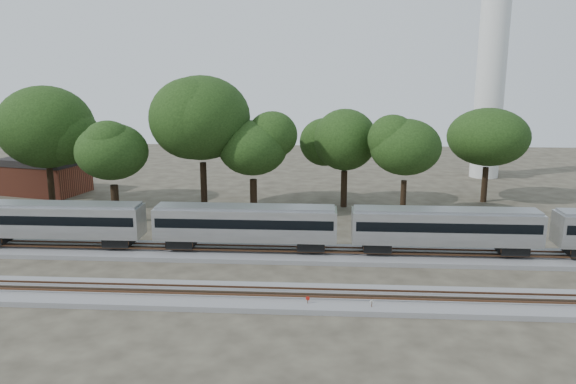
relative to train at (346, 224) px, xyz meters
name	(u,v)px	position (x,y,z in m)	size (l,w,h in m)	color
ground	(241,279)	(-8.62, -6.00, -3.07)	(160.00, 160.00, 0.00)	#383328
track_far	(250,253)	(-8.62, 0.00, -2.87)	(160.00, 5.00, 0.73)	slate
track_near	(233,296)	(-8.62, -10.00, -2.87)	(160.00, 5.00, 0.73)	slate
train	(346,224)	(0.00, 0.00, 0.00)	(103.59, 2.95, 4.35)	silver
switch_stand_red	(308,301)	(-3.04, -11.34, -2.49)	(0.29, 0.05, 0.91)	#512D19
switch_stand_white	(372,304)	(1.45, -11.65, -2.49)	(0.27, 0.14, 0.91)	#512D19
switch_lever	(331,308)	(-1.38, -11.50, -2.92)	(0.50, 0.30, 0.30)	#512D19
brick_building	(45,175)	(-39.83, 24.09, -0.61)	(11.61, 9.42, 4.89)	brown
tree_1	(46,127)	(-35.33, 16.56, 6.72)	(9.96, 9.96, 14.04)	black
tree_2	(112,152)	(-24.77, 9.73, 4.87)	(8.09, 8.09, 11.40)	black
tree_3	(202,118)	(-16.00, 14.79, 8.09)	(11.35, 11.35, 16.01)	black
tree_4	(253,148)	(-10.08, 14.15, 4.78)	(8.01, 8.01, 11.29)	black
tree_5	(345,140)	(0.49, 18.89, 5.20)	(8.43, 8.43, 11.88)	black
tree_6	(406,147)	(6.98, 13.70, 5.08)	(8.31, 8.31, 11.71)	black
tree_7	(488,137)	(18.41, 22.56, 5.21)	(8.44, 8.44, 11.90)	black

